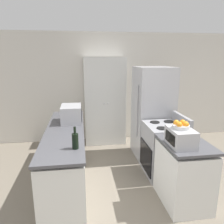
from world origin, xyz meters
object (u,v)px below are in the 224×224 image
object	(u,v)px
toaster_oven	(181,137)
fruit_bowl	(181,125)
refrigerator	(152,113)
microwave	(71,114)
stove	(164,149)
wine_bottle	(75,141)
pantry_cabinet	(105,101)

from	to	relation	value
toaster_oven	fruit_bowl	distance (m)	0.16
refrigerator	toaster_oven	size ratio (longest dim) A/B	4.49
refrigerator	fruit_bowl	size ratio (longest dim) A/B	8.37
microwave	stove	bearing A→B (deg)	-15.09
refrigerator	fruit_bowl	world-z (taller)	refrigerator
wine_bottle	toaster_oven	world-z (taller)	wine_bottle
stove	refrigerator	bearing A→B (deg)	87.63
stove	refrigerator	xyz separation A→B (m)	(0.03, 0.79, 0.46)
toaster_oven	pantry_cabinet	bearing A→B (deg)	105.44
stove	fruit_bowl	size ratio (longest dim) A/B	4.84
stove	microwave	xyz separation A→B (m)	(-1.58, 0.43, 0.59)
pantry_cabinet	refrigerator	size ratio (longest dim) A/B	1.10
refrigerator	wine_bottle	distance (m)	2.19
stove	fruit_bowl	bearing A→B (deg)	-100.07
toaster_oven	fruit_bowl	bearing A→B (deg)	104.76
refrigerator	wine_bottle	world-z (taller)	refrigerator
pantry_cabinet	stove	distance (m)	1.94
fruit_bowl	microwave	bearing A→B (deg)	138.06
refrigerator	fruit_bowl	xyz separation A→B (m)	(-0.19, -1.65, 0.26)
stove	microwave	distance (m)	1.74
refrigerator	microwave	size ratio (longest dim) A/B	3.70
fruit_bowl	toaster_oven	bearing A→B (deg)	-75.24
fruit_bowl	stove	bearing A→B (deg)	79.93
refrigerator	microwave	distance (m)	1.66
fruit_bowl	pantry_cabinet	bearing A→B (deg)	105.44
pantry_cabinet	stove	world-z (taller)	pantry_cabinet
pantry_cabinet	microwave	distance (m)	1.43
stove	refrigerator	size ratio (longest dim) A/B	0.58
wine_bottle	toaster_oven	xyz separation A→B (m)	(1.35, -0.10, 0.01)
pantry_cabinet	toaster_oven	size ratio (longest dim) A/B	4.93
pantry_cabinet	wine_bottle	size ratio (longest dim) A/B	7.05
pantry_cabinet	wine_bottle	world-z (taller)	pantry_cabinet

